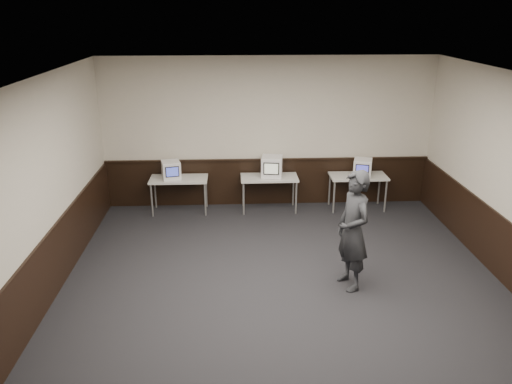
% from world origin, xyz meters
% --- Properties ---
extents(floor, '(8.00, 8.00, 0.00)m').
position_xyz_m(floor, '(0.00, 0.00, 0.00)').
color(floor, black).
rests_on(floor, ground).
extents(ceiling, '(8.00, 8.00, 0.00)m').
position_xyz_m(ceiling, '(0.00, 0.00, 3.20)').
color(ceiling, white).
rests_on(ceiling, back_wall).
extents(back_wall, '(7.00, 0.00, 7.00)m').
position_xyz_m(back_wall, '(0.00, 4.00, 1.60)').
color(back_wall, beige).
rests_on(back_wall, ground).
extents(left_wall, '(0.00, 8.00, 8.00)m').
position_xyz_m(left_wall, '(-3.50, 0.00, 1.60)').
color(left_wall, beige).
rests_on(left_wall, ground).
extents(wainscot_back, '(6.98, 0.04, 1.00)m').
position_xyz_m(wainscot_back, '(0.00, 3.98, 0.50)').
color(wainscot_back, black).
rests_on(wainscot_back, back_wall).
extents(wainscot_left, '(0.04, 7.98, 1.00)m').
position_xyz_m(wainscot_left, '(-3.48, 0.00, 0.50)').
color(wainscot_left, black).
rests_on(wainscot_left, left_wall).
extents(wainscot_rail, '(6.98, 0.06, 0.04)m').
position_xyz_m(wainscot_rail, '(0.00, 3.96, 1.02)').
color(wainscot_rail, black).
rests_on(wainscot_rail, wainscot_back).
extents(desk_left, '(1.20, 0.60, 0.75)m').
position_xyz_m(desk_left, '(-1.90, 3.60, 0.68)').
color(desk_left, beige).
rests_on(desk_left, ground).
extents(desk_center, '(1.20, 0.60, 0.75)m').
position_xyz_m(desk_center, '(0.00, 3.60, 0.68)').
color(desk_center, beige).
rests_on(desk_center, ground).
extents(desk_right, '(1.20, 0.60, 0.75)m').
position_xyz_m(desk_right, '(1.90, 3.60, 0.68)').
color(desk_right, beige).
rests_on(desk_right, ground).
extents(emac_left, '(0.45, 0.46, 0.37)m').
position_xyz_m(emac_left, '(-2.05, 3.59, 0.94)').
color(emac_left, white).
rests_on(emac_left, desk_left).
extents(emac_center, '(0.49, 0.51, 0.43)m').
position_xyz_m(emac_center, '(0.06, 3.64, 0.97)').
color(emac_center, white).
rests_on(emac_center, desk_center).
extents(emac_right, '(0.47, 0.48, 0.37)m').
position_xyz_m(emac_right, '(1.97, 3.55, 0.93)').
color(emac_right, white).
rests_on(emac_right, desk_right).
extents(person, '(0.63, 0.79, 1.89)m').
position_xyz_m(person, '(1.03, 0.41, 0.94)').
color(person, '#25262A').
rests_on(person, ground).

